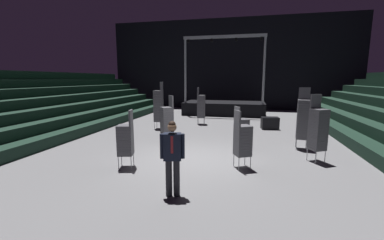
# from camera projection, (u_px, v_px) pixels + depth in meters

# --- Properties ---
(ground_plane) EXTENTS (22.00, 30.00, 0.10)m
(ground_plane) POSITION_uv_depth(u_px,v_px,m) (192.00, 159.00, 8.67)
(ground_plane) COLOR slate
(arena_end_wall) EXTENTS (22.00, 0.30, 8.00)m
(arena_end_wall) POSITION_uv_depth(u_px,v_px,m) (229.00, 64.00, 22.44)
(arena_end_wall) COLOR black
(arena_end_wall) RESTS_ON ground_plane
(bleacher_bank_left) EXTENTS (5.25, 24.00, 3.15)m
(bleacher_bank_left) POSITION_uv_depth(u_px,v_px,m) (16.00, 105.00, 11.21)
(bleacher_bank_left) COLOR black
(bleacher_bank_left) RESTS_ON ground_plane
(stage_riser) EXTENTS (6.08, 3.04, 5.72)m
(stage_riser) POSITION_uv_depth(u_px,v_px,m) (224.00, 107.00, 19.35)
(stage_riser) COLOR black
(stage_riser) RESTS_ON ground_plane
(man_with_tie) EXTENTS (0.57, 0.32, 1.78)m
(man_with_tie) POSITION_uv_depth(u_px,v_px,m) (172.00, 154.00, 5.70)
(man_with_tie) COLOR black
(man_with_tie) RESTS_ON ground_plane
(chair_stack_front_left) EXTENTS (0.45, 0.45, 2.56)m
(chair_stack_front_left) POSITION_uv_depth(u_px,v_px,m) (159.00, 106.00, 13.56)
(chair_stack_front_left) COLOR #B2B5BA
(chair_stack_front_left) RESTS_ON ground_plane
(chair_stack_front_right) EXTENTS (0.54, 0.54, 1.79)m
(chair_stack_front_right) POSITION_uv_depth(u_px,v_px,m) (126.00, 139.00, 7.62)
(chair_stack_front_right) COLOR #B2B5BA
(chair_stack_front_right) RESTS_ON ground_plane
(chair_stack_mid_left) EXTENTS (0.60, 0.60, 2.22)m
(chair_stack_mid_left) POSITION_uv_depth(u_px,v_px,m) (318.00, 129.00, 8.14)
(chair_stack_mid_left) COLOR #B2B5BA
(chair_stack_mid_left) RESTS_ON ground_plane
(chair_stack_mid_right) EXTENTS (0.49, 0.49, 2.39)m
(chair_stack_mid_right) POSITION_uv_depth(u_px,v_px,m) (303.00, 119.00, 9.62)
(chair_stack_mid_right) COLOR #B2B5BA
(chair_stack_mid_right) RESTS_ON ground_plane
(chair_stack_mid_centre) EXTENTS (0.59, 0.59, 1.79)m
(chair_stack_mid_centre) POSITION_uv_depth(u_px,v_px,m) (242.00, 139.00, 7.56)
(chair_stack_mid_centre) COLOR #B2B5BA
(chair_stack_mid_centre) RESTS_ON ground_plane
(chair_stack_rear_left) EXTENTS (0.46, 0.46, 2.22)m
(chair_stack_rear_left) POSITION_uv_depth(u_px,v_px,m) (201.00, 106.00, 14.98)
(chair_stack_rear_left) COLOR #B2B5BA
(chair_stack_rear_left) RESTS_ON ground_plane
(chair_stack_rear_right) EXTENTS (0.62, 0.62, 2.05)m
(chair_stack_rear_right) POSITION_uv_depth(u_px,v_px,m) (167.00, 121.00, 10.19)
(chair_stack_rear_right) COLOR #B2B5BA
(chair_stack_rear_right) RESTS_ON ground_plane
(chair_stack_rear_centre) EXTENTS (0.60, 0.60, 1.71)m
(chair_stack_rear_centre) POSITION_uv_depth(u_px,v_px,m) (241.00, 129.00, 9.34)
(chair_stack_rear_centre) COLOR #B2B5BA
(chair_stack_rear_centre) RESTS_ON ground_plane
(equipment_road_case) EXTENTS (0.97, 0.72, 0.65)m
(equipment_road_case) POSITION_uv_depth(u_px,v_px,m) (270.00, 123.00, 13.64)
(equipment_road_case) COLOR black
(equipment_road_case) RESTS_ON ground_plane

